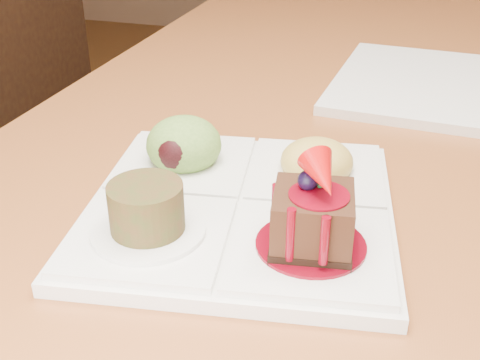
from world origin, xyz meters
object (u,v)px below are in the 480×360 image
(dining_table, at_px, (457,175))
(chair_left, at_px, (84,120))
(sampler_plate, at_px, (238,194))
(second_plate, at_px, (447,87))

(dining_table, relative_size, chair_left, 1.95)
(dining_table, xyz_separation_m, sampler_plate, (-0.19, -0.26, 0.09))
(second_plate, bearing_deg, sampler_plate, -114.87)
(dining_table, distance_m, chair_left, 0.82)
(chair_left, bearing_deg, dining_table, 61.07)
(sampler_plate, distance_m, second_plate, 0.40)
(second_plate, bearing_deg, chair_left, 160.91)
(chair_left, bearing_deg, second_plate, 67.56)
(dining_table, height_order, chair_left, chair_left)
(chair_left, relative_size, sampler_plate, 3.21)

